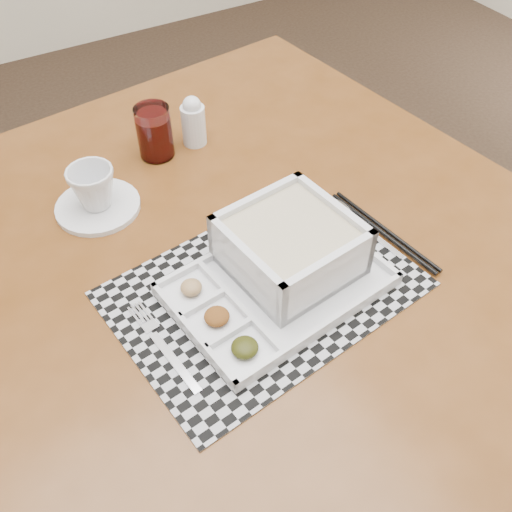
# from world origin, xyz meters

# --- Properties ---
(floor) EXTENTS (5.00, 5.00, 0.00)m
(floor) POSITION_xyz_m (0.00, 0.00, 0.00)
(floor) COLOR #2F2017
(floor) RESTS_ON ground
(dining_table) EXTENTS (1.23, 1.23, 0.83)m
(dining_table) POSITION_xyz_m (-0.26, -0.05, 0.74)
(dining_table) COLOR #502B0E
(dining_table) RESTS_ON ground
(placemat) EXTENTS (0.49, 0.37, 0.00)m
(placemat) POSITION_xyz_m (-0.25, -0.16, 0.83)
(placemat) COLOR #A7A8AF
(placemat) RESTS_ON dining_table
(serving_tray) EXTENTS (0.34, 0.26, 0.10)m
(serving_tray) POSITION_xyz_m (-0.20, -0.15, 0.87)
(serving_tray) COLOR silver
(serving_tray) RESTS_ON placemat
(fork) EXTENTS (0.04, 0.19, 0.00)m
(fork) POSITION_xyz_m (-0.43, -0.18, 0.83)
(fork) COLOR silver
(fork) RESTS_ON placemat
(spoon) EXTENTS (0.04, 0.18, 0.01)m
(spoon) POSITION_xyz_m (-0.04, -0.09, 0.83)
(spoon) COLOR silver
(spoon) RESTS_ON placemat
(chopsticks) EXTENTS (0.05, 0.24, 0.01)m
(chopsticks) POSITION_xyz_m (-0.01, -0.16, 0.84)
(chopsticks) COLOR black
(chopsticks) RESTS_ON placemat
(saucer) EXTENTS (0.15, 0.15, 0.01)m
(saucer) POSITION_xyz_m (-0.41, 0.15, 0.83)
(saucer) COLOR silver
(saucer) RESTS_ON dining_table
(cup) EXTENTS (0.10, 0.10, 0.08)m
(cup) POSITION_xyz_m (-0.41, 0.15, 0.88)
(cup) COLOR silver
(cup) RESTS_ON saucer
(juice_glass) EXTENTS (0.07, 0.07, 0.10)m
(juice_glass) POSITION_xyz_m (-0.25, 0.24, 0.88)
(juice_glass) COLOR white
(juice_glass) RESTS_ON dining_table
(creamer_bottle) EXTENTS (0.05, 0.05, 0.10)m
(creamer_bottle) POSITION_xyz_m (-0.17, 0.24, 0.88)
(creamer_bottle) COLOR silver
(creamer_bottle) RESTS_ON dining_table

